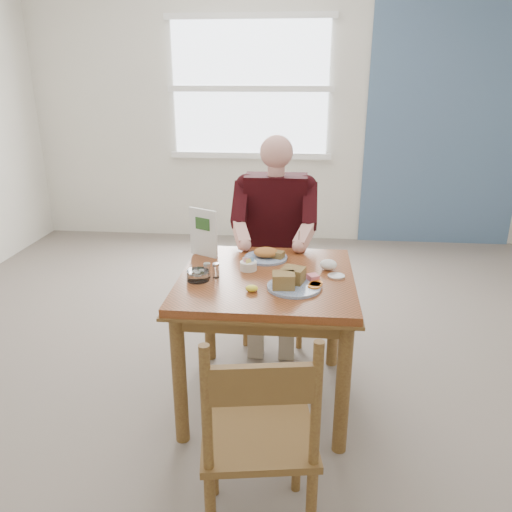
# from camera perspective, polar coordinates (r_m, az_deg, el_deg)

# --- Properties ---
(floor) EXTENTS (6.00, 6.00, 0.00)m
(floor) POSITION_cam_1_polar(r_m,az_deg,el_deg) (2.97, 1.12, -15.78)
(floor) COLOR #70635A
(floor) RESTS_ON ground
(wall_back) EXTENTS (5.50, 0.00, 5.50)m
(wall_back) POSITION_cam_1_polar(r_m,az_deg,el_deg) (5.41, 3.77, 16.42)
(wall_back) COLOR silver
(wall_back) RESTS_ON ground
(accent_panel) EXTENTS (1.60, 0.02, 2.80)m
(accent_panel) POSITION_cam_1_polar(r_m,az_deg,el_deg) (5.58, 21.05, 15.30)
(accent_panel) COLOR #476385
(accent_panel) RESTS_ON ground
(lemon_wedge) EXTENTS (0.07, 0.05, 0.03)m
(lemon_wedge) POSITION_cam_1_polar(r_m,az_deg,el_deg) (2.40, -0.49, -3.72)
(lemon_wedge) COLOR #FEF335
(lemon_wedge) RESTS_ON table
(napkin) EXTENTS (0.10, 0.09, 0.06)m
(napkin) POSITION_cam_1_polar(r_m,az_deg,el_deg) (2.69, 8.27, -0.99)
(napkin) COLOR white
(napkin) RESTS_ON table
(metal_dish) EXTENTS (0.10, 0.10, 0.01)m
(metal_dish) POSITION_cam_1_polar(r_m,az_deg,el_deg) (2.61, 9.16, -2.30)
(metal_dish) COLOR silver
(metal_dish) RESTS_ON table
(window) EXTENTS (1.72, 0.04, 1.42)m
(window) POSITION_cam_1_polar(r_m,az_deg,el_deg) (5.40, -0.67, 18.58)
(window) COLOR white
(window) RESTS_ON wall_back
(table) EXTENTS (0.92, 0.92, 0.75)m
(table) POSITION_cam_1_polar(r_m,az_deg,el_deg) (2.64, 1.22, -4.48)
(table) COLOR brown
(table) RESTS_ON ground
(chair_far) EXTENTS (0.42, 0.42, 0.95)m
(chair_far) POSITION_cam_1_polar(r_m,az_deg,el_deg) (3.44, 2.20, -1.43)
(chair_far) COLOR brown
(chair_far) RESTS_ON ground
(chair_near) EXTENTS (0.48, 0.48, 0.95)m
(chair_near) POSITION_cam_1_polar(r_m,az_deg,el_deg) (1.95, 0.32, -20.07)
(chair_near) COLOR brown
(chair_near) RESTS_ON ground
(diner) EXTENTS (0.53, 0.56, 1.39)m
(diner) POSITION_cam_1_polar(r_m,az_deg,el_deg) (3.25, 2.18, 3.46)
(diner) COLOR gray
(diner) RESTS_ON chair_far
(near_plate) EXTENTS (0.29, 0.28, 0.09)m
(near_plate) POSITION_cam_1_polar(r_m,az_deg,el_deg) (2.45, 4.15, -2.91)
(near_plate) COLOR white
(near_plate) RESTS_ON table
(far_plate) EXTENTS (0.32, 0.32, 0.07)m
(far_plate) POSITION_cam_1_polar(r_m,az_deg,el_deg) (2.82, 1.25, 0.14)
(far_plate) COLOR white
(far_plate) RESTS_ON table
(caddy) EXTENTS (0.10, 0.10, 0.07)m
(caddy) POSITION_cam_1_polar(r_m,az_deg,el_deg) (2.66, -0.88, -1.11)
(caddy) COLOR white
(caddy) RESTS_ON table
(shakers) EXTENTS (0.08, 0.04, 0.08)m
(shakers) POSITION_cam_1_polar(r_m,az_deg,el_deg) (2.57, -5.11, -1.64)
(shakers) COLOR white
(shakers) RESTS_ON table
(creamer) EXTENTS (0.12, 0.12, 0.05)m
(creamer) POSITION_cam_1_polar(r_m,az_deg,el_deg) (2.55, -6.65, -2.20)
(creamer) COLOR white
(creamer) RESTS_ON table
(menu) EXTENTS (0.17, 0.10, 0.28)m
(menu) POSITION_cam_1_polar(r_m,az_deg,el_deg) (2.86, -6.03, 2.71)
(menu) COLOR white
(menu) RESTS_ON table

